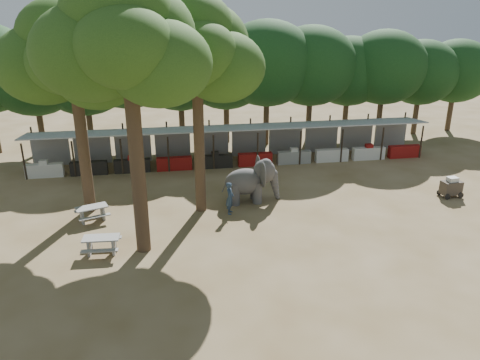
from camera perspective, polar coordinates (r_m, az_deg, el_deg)
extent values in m
plane|color=brown|center=(21.05, 5.02, -9.72)|extent=(100.00, 100.00, 0.00)
cube|color=#92969A|center=(32.91, -0.89, 6.39)|extent=(28.00, 2.99, 0.39)
cylinder|color=#2D2319|center=(32.57, -22.99, 2.18)|extent=(0.12, 0.12, 2.40)
cylinder|color=#2D2319|center=(35.03, -22.12, 3.87)|extent=(0.12, 0.12, 2.80)
cube|color=silver|center=(33.02, -22.72, 1.08)|extent=(2.38, 0.50, 0.90)
cube|color=gray|center=(35.09, -22.05, 3.22)|extent=(2.52, 0.12, 2.00)
cylinder|color=#2D2319|center=(32.01, -18.13, 2.51)|extent=(0.12, 0.12, 2.40)
cylinder|color=#2D2319|center=(34.51, -17.58, 4.20)|extent=(0.12, 0.12, 2.80)
cube|color=black|center=(32.47, -17.92, 1.39)|extent=(2.38, 0.50, 0.90)
cube|color=gray|center=(34.58, -17.52, 3.54)|extent=(2.52, 0.12, 2.00)
cylinder|color=#2D2319|center=(31.69, -13.12, 2.83)|extent=(0.12, 0.12, 2.40)
cylinder|color=#2D2319|center=(34.22, -12.94, 4.51)|extent=(0.12, 0.12, 2.80)
cube|color=black|center=(32.16, -13.00, 1.69)|extent=(2.38, 0.50, 0.90)
cube|color=gray|center=(34.28, -12.89, 3.85)|extent=(2.52, 0.12, 2.00)
cylinder|color=#2D2319|center=(31.62, -8.06, 3.14)|extent=(0.12, 0.12, 2.40)
cylinder|color=#2D2319|center=(34.15, -8.24, 4.80)|extent=(0.12, 0.12, 2.80)
cube|color=maroon|center=(32.09, -8.01, 1.99)|extent=(2.38, 0.50, 0.90)
cube|color=gray|center=(34.22, -8.20, 4.13)|extent=(2.52, 0.12, 2.00)
cylinder|color=#2D2319|center=(31.80, -3.01, 3.41)|extent=(0.12, 0.12, 2.40)
cylinder|color=#2D2319|center=(34.32, -3.55, 5.05)|extent=(0.12, 0.12, 2.80)
cube|color=black|center=(32.27, -3.04, 2.27)|extent=(2.38, 0.50, 0.90)
cube|color=gray|center=(34.38, -3.52, 4.39)|extent=(2.52, 0.12, 2.00)
cylinder|color=#2D2319|center=(32.22, 1.95, 3.66)|extent=(0.12, 0.12, 2.40)
cylinder|color=#2D2319|center=(34.71, 1.07, 5.27)|extent=(0.12, 0.12, 2.80)
cube|color=maroon|center=(32.68, 1.85, 2.53)|extent=(2.38, 0.50, 0.90)
cube|color=gray|center=(34.77, 1.08, 4.61)|extent=(2.52, 0.12, 2.00)
cylinder|color=#2D2319|center=(32.87, 6.75, 3.88)|extent=(0.12, 0.12, 2.40)
cylinder|color=#2D2319|center=(35.32, 5.56, 5.45)|extent=(0.12, 0.12, 2.80)
cube|color=gray|center=(33.32, 6.58, 2.77)|extent=(2.38, 0.50, 0.90)
cube|color=gray|center=(35.38, 5.56, 4.80)|extent=(2.52, 0.12, 2.00)
cylinder|color=#2D2319|center=(33.75, 11.34, 4.06)|extent=(0.12, 0.12, 2.40)
cylinder|color=#2D2319|center=(36.13, 9.88, 5.58)|extent=(0.12, 0.12, 2.80)
cube|color=silver|center=(34.19, 11.10, 2.97)|extent=(2.38, 0.50, 0.90)
cube|color=gray|center=(36.19, 9.86, 4.95)|extent=(2.52, 0.12, 2.00)
cylinder|color=#2D2319|center=(34.82, 15.67, 4.20)|extent=(0.12, 0.12, 2.40)
cylinder|color=#2D2319|center=(37.14, 13.98, 5.69)|extent=(0.12, 0.12, 2.80)
cube|color=silver|center=(35.25, 15.38, 3.15)|extent=(2.38, 0.50, 0.90)
cube|color=gray|center=(37.20, 13.96, 5.07)|extent=(2.52, 0.12, 2.00)
cylinder|color=#2D2319|center=(36.09, 19.71, 4.32)|extent=(0.12, 0.12, 2.40)
cylinder|color=#2D2319|center=(38.33, 17.85, 5.76)|extent=(0.12, 0.12, 2.80)
cube|color=maroon|center=(36.50, 19.39, 3.30)|extent=(2.38, 0.50, 0.90)
cube|color=gray|center=(38.38, 17.82, 5.16)|extent=(2.52, 0.12, 2.00)
cylinder|color=#332316|center=(25.61, -18.83, 5.96)|extent=(0.60, 0.60, 9.20)
cone|color=#332316|center=(24.93, -20.09, 16.22)|extent=(0.57, 0.57, 2.88)
ellipsoid|color=#204313|center=(25.61, -22.74, 12.85)|extent=(4.80, 4.80, 3.94)
ellipsoid|color=#204313|center=(24.33, -16.97, 12.24)|extent=(4.20, 4.20, 3.44)
ellipsoid|color=#204313|center=(26.03, -19.03, 14.75)|extent=(5.20, 5.20, 4.26)
ellipsoid|color=#204313|center=(23.74, -20.28, 13.39)|extent=(3.80, 3.80, 3.12)
ellipsoid|color=#204313|center=(25.17, -20.72, 16.22)|extent=(4.40, 4.40, 3.61)
cylinder|color=#332316|center=(20.31, -12.65, 4.67)|extent=(0.64, 0.64, 10.40)
cone|color=#332316|center=(19.57, -13.90, 19.46)|extent=(0.61, 0.61, 3.25)
ellipsoid|color=#204313|center=(20.08, -17.57, 14.66)|extent=(4.80, 4.80, 3.94)
ellipsoid|color=#204313|center=(19.05, -9.80, 13.80)|extent=(4.20, 4.20, 3.44)
ellipsoid|color=#204313|center=(20.69, -12.90, 16.91)|extent=(5.20, 5.20, 4.26)
ellipsoid|color=#204313|center=(18.33, -13.81, 15.46)|extent=(3.80, 3.80, 3.12)
ellipsoid|color=#204313|center=(19.79, -14.73, 18.93)|extent=(4.40, 4.40, 3.61)
cylinder|color=#332316|center=(24.31, -5.08, 6.73)|extent=(0.56, 0.56, 9.60)
cone|color=#332316|center=(23.62, -5.47, 18.11)|extent=(0.53, 0.53, 3.00)
ellipsoid|color=#204313|center=(23.96, -8.85, 14.54)|extent=(4.80, 4.80, 3.94)
ellipsoid|color=#204313|center=(23.30, -2.16, 13.60)|extent=(4.20, 4.20, 3.44)
ellipsoid|color=#204313|center=(24.78, -5.12, 16.29)|extent=(5.20, 5.20, 4.26)
ellipsoid|color=#204313|center=(22.41, -5.10, 15.06)|extent=(3.80, 3.80, 3.12)
ellipsoid|color=#204313|center=(23.80, -6.26, 18.00)|extent=(4.40, 4.40, 3.61)
cylinder|color=#332316|center=(39.39, -26.96, 5.59)|extent=(0.44, 0.44, 3.74)
cylinder|color=#332316|center=(38.52, -22.22, 6.01)|extent=(0.44, 0.44, 3.74)
ellipsoid|color=black|center=(37.86, -22.98, 11.35)|extent=(6.46, 5.95, 5.61)
cylinder|color=#332316|center=(37.92, -17.29, 6.40)|extent=(0.44, 0.44, 3.74)
ellipsoid|color=black|center=(37.25, -17.90, 11.85)|extent=(6.46, 5.95, 5.61)
cylinder|color=#332316|center=(37.61, -12.23, 6.76)|extent=(0.44, 0.44, 3.74)
ellipsoid|color=black|center=(36.93, -12.67, 12.26)|extent=(6.46, 5.95, 5.61)
cylinder|color=#332316|center=(37.59, -7.13, 7.06)|extent=(0.44, 0.44, 3.74)
ellipsoid|color=black|center=(36.91, -7.38, 12.58)|extent=(6.46, 5.95, 5.61)
cylinder|color=#332316|center=(37.87, -2.05, 7.31)|extent=(0.44, 0.44, 3.74)
ellipsoid|color=black|center=(37.19, -2.12, 12.79)|extent=(6.46, 5.95, 5.61)
cylinder|color=#332316|center=(38.43, 2.93, 7.49)|extent=(0.44, 0.44, 3.74)
ellipsoid|color=black|center=(37.77, 3.03, 12.90)|extent=(6.46, 5.95, 5.61)
cylinder|color=#332316|center=(39.27, 7.73, 7.62)|extent=(0.44, 0.44, 3.74)
ellipsoid|color=black|center=(38.62, 7.99, 12.91)|extent=(6.46, 5.95, 5.61)
cylinder|color=#332316|center=(40.37, 12.29, 7.69)|extent=(0.44, 0.44, 3.74)
ellipsoid|color=black|center=(39.74, 12.70, 12.83)|extent=(6.46, 5.95, 5.61)
cylinder|color=#332316|center=(41.71, 16.60, 7.71)|extent=(0.44, 0.44, 3.74)
ellipsoid|color=black|center=(41.10, 17.12, 12.68)|extent=(6.46, 5.95, 5.61)
cylinder|color=#332316|center=(43.26, 20.61, 7.70)|extent=(0.44, 0.44, 3.74)
ellipsoid|color=black|center=(42.67, 21.24, 12.47)|extent=(6.46, 5.95, 5.61)
cylinder|color=#332316|center=(45.01, 24.33, 7.65)|extent=(0.44, 0.44, 3.74)
ellipsoid|color=black|center=(44.44, 25.03, 12.22)|extent=(6.46, 5.95, 5.61)
ellipsoid|color=#403E3E|center=(26.42, 0.63, -0.19)|extent=(2.34, 1.39, 1.50)
cylinder|color=#403E3E|center=(26.20, -0.60, -1.74)|extent=(0.54, 0.54, 1.26)
cylinder|color=#403E3E|center=(26.86, -0.86, -1.17)|extent=(0.54, 0.54, 1.26)
cylinder|color=#403E3E|center=(26.43, 2.13, -1.55)|extent=(0.54, 0.54, 1.26)
cylinder|color=#403E3E|center=(27.08, 1.81, -0.99)|extent=(0.54, 0.54, 1.26)
ellipsoid|color=#403E3E|center=(26.45, 2.98, 1.05)|extent=(1.30, 1.05, 1.39)
ellipsoid|color=#403E3E|center=(25.78, 2.86, 0.60)|extent=(0.23, 1.14, 1.43)
ellipsoid|color=#403E3E|center=(27.02, 2.21, 1.57)|extent=(0.23, 1.14, 1.43)
cone|color=#403E3E|center=(26.95, 4.34, -0.79)|extent=(0.58, 0.58, 1.57)
imported|color=#26384C|center=(25.04, -1.25, -2.21)|extent=(0.57, 0.72, 1.78)
cube|color=gray|center=(22.06, -16.59, -6.78)|extent=(1.66, 0.85, 0.06)
cube|color=gray|center=(22.35, -17.85, -7.70)|extent=(0.15, 0.65, 0.75)
cube|color=gray|center=(22.15, -15.11, -7.67)|extent=(0.15, 0.65, 0.75)
cube|color=gray|center=(21.70, -16.76, -8.25)|extent=(1.63, 0.37, 0.05)
cube|color=gray|center=(22.73, -16.26, -6.82)|extent=(1.63, 0.37, 0.05)
cube|color=gray|center=(25.43, -17.65, -3.19)|extent=(1.73, 1.23, 0.06)
cube|color=gray|center=(25.50, -18.71, -4.21)|extent=(0.31, 0.63, 0.74)
cube|color=gray|center=(25.67, -16.42, -3.77)|extent=(0.31, 0.63, 0.74)
cube|color=gray|center=(25.03, -17.28, -4.33)|extent=(1.57, 0.79, 0.05)
cube|color=gray|center=(26.08, -17.86, -3.37)|extent=(1.57, 0.79, 0.05)
cube|color=#342C25|center=(29.97, 24.34, -0.85)|extent=(1.18, 0.77, 0.79)
cylinder|color=black|center=(29.57, 23.97, -1.90)|extent=(0.34, 0.10, 0.34)
cylinder|color=black|center=(30.12, 25.33, -1.72)|extent=(0.34, 0.10, 0.34)
cylinder|color=black|center=(30.11, 23.13, -1.38)|extent=(0.34, 0.10, 0.34)
cylinder|color=black|center=(30.65, 24.48, -1.21)|extent=(0.34, 0.10, 0.34)
cube|color=silver|center=(29.81, 24.48, 0.05)|extent=(0.60, 0.50, 0.28)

